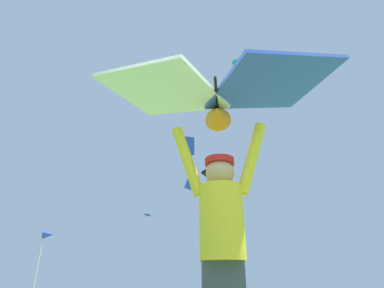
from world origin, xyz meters
TOP-DOWN VIEW (x-y plane):
  - kite_flyer_person at (-0.13, 0.39)m, footprint 0.81×0.40m
  - held_stunt_kite at (-0.15, 0.30)m, footprint 2.11×1.31m
  - distant_kite_yellow_far_center at (7.59, 30.19)m, footprint 0.79×0.79m
  - distant_kite_teal_overhead_distant at (6.37, 23.10)m, footprint 1.88×1.72m
  - distant_kite_blue_mid_left at (1.19, 20.15)m, footprint 1.06×1.20m
  - distant_kite_blue_mid_right at (-1.62, 22.40)m, footprint 0.59×0.58m
  - distant_kite_blue_high_left at (2.08, 28.40)m, footprint 1.02×0.94m
  - distant_kite_black_high_right at (4.59, 32.75)m, footprint 2.03×1.92m
  - marker_flag at (-3.81, 7.68)m, footprint 0.30×0.24m

SIDE VIEW (x-z plane):
  - kite_flyer_person at x=-0.13m, z-range -0.02..1.90m
  - marker_flag at x=-3.81m, z-range 0.79..2.94m
  - held_stunt_kite at x=-0.15m, z-range 1.98..2.42m
  - distant_kite_yellow_far_center at x=7.59m, z-range 4.45..4.64m
  - distant_kite_blue_mid_right at x=-1.62m, z-range 5.60..5.81m
  - distant_kite_blue_high_left at x=2.08m, z-range 9.43..10.66m
  - distant_kite_blue_mid_left at x=1.19m, z-range 9.75..11.21m
  - distant_kite_black_high_right at x=4.59m, z-range 11.00..14.11m
  - distant_kite_teal_overhead_distant at x=6.37m, z-range 19.12..22.18m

